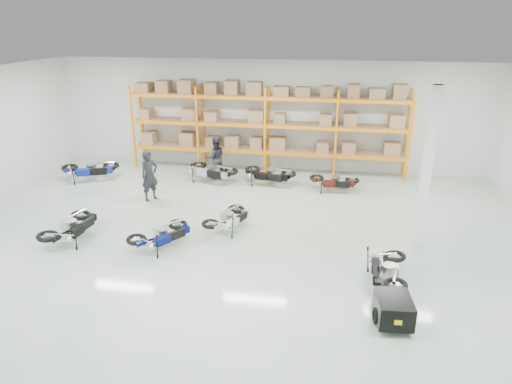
% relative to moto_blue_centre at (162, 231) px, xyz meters
% --- Properties ---
extents(room, '(18.00, 18.00, 18.00)m').
position_rel_moto_blue_centre_xyz_m(room, '(1.85, 0.82, 1.75)').
color(room, '#B0C4B4').
rests_on(room, ground).
extents(pallet_rack, '(11.28, 0.98, 3.62)m').
position_rel_moto_blue_centre_xyz_m(pallet_rack, '(1.85, 7.27, 1.76)').
color(pallet_rack, orange).
rests_on(pallet_rack, ground).
extents(structural_column, '(0.25, 0.25, 4.50)m').
position_rel_moto_blue_centre_xyz_m(structural_column, '(7.05, 1.32, 1.75)').
color(structural_column, white).
rests_on(structural_column, ground).
extents(moto_blue_centre, '(1.62, 1.81, 1.06)m').
position_rel_moto_blue_centre_xyz_m(moto_blue_centre, '(0.00, 0.00, 0.00)').
color(moto_blue_centre, '#080E52').
rests_on(moto_blue_centre, ground).
extents(moto_silver_left, '(1.33, 1.75, 1.02)m').
position_rel_moto_blue_centre_xyz_m(moto_silver_left, '(1.59, 1.44, -0.02)').
color(moto_silver_left, '#B9BCC0').
rests_on(moto_silver_left, ground).
extents(moto_black_far_left, '(1.05, 1.85, 1.15)m').
position_rel_moto_blue_centre_xyz_m(moto_black_far_left, '(-2.72, -0.02, 0.04)').
color(moto_black_far_left, black).
rests_on(moto_black_far_left, ground).
extents(moto_touring_right, '(0.96, 1.70, 1.05)m').
position_rel_moto_blue_centre_xyz_m(moto_touring_right, '(6.00, -0.86, -0.00)').
color(moto_touring_right, black).
rests_on(moto_touring_right, ground).
extents(trailer, '(0.80, 1.52, 0.63)m').
position_rel_moto_blue_centre_xyz_m(trailer, '(6.00, -2.46, -0.13)').
color(trailer, black).
rests_on(trailer, ground).
extents(moto_back_a, '(2.11, 1.52, 1.23)m').
position_rel_moto_blue_centre_xyz_m(moto_back_a, '(-4.86, 4.94, 0.08)').
color(moto_back_a, navy).
rests_on(moto_back_a, ground).
extents(moto_back_b, '(2.05, 1.51, 1.20)m').
position_rel_moto_blue_centre_xyz_m(moto_back_b, '(-0.11, 5.62, 0.06)').
color(moto_back_b, '#B8BEC3').
rests_on(moto_back_b, ground).
extents(moto_back_c, '(1.92, 1.22, 1.15)m').
position_rel_moto_blue_centre_xyz_m(moto_back_c, '(2.17, 5.65, 0.04)').
color(moto_back_c, black).
rests_on(moto_back_c, ground).
extents(moto_back_d, '(1.60, 0.83, 1.02)m').
position_rel_moto_blue_centre_xyz_m(moto_back_d, '(4.68, 5.36, -0.02)').
color(moto_back_d, '#44120D').
rests_on(moto_back_d, ground).
extents(person_left, '(0.73, 0.78, 1.79)m').
position_rel_moto_blue_centre_xyz_m(person_left, '(-1.69, 3.38, 0.39)').
color(person_left, black).
rests_on(person_left, ground).
extents(person_back, '(1.00, 0.92, 1.66)m').
position_rel_moto_blue_centre_xyz_m(person_back, '(-0.02, 6.07, 0.33)').
color(person_back, black).
rests_on(person_back, ground).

